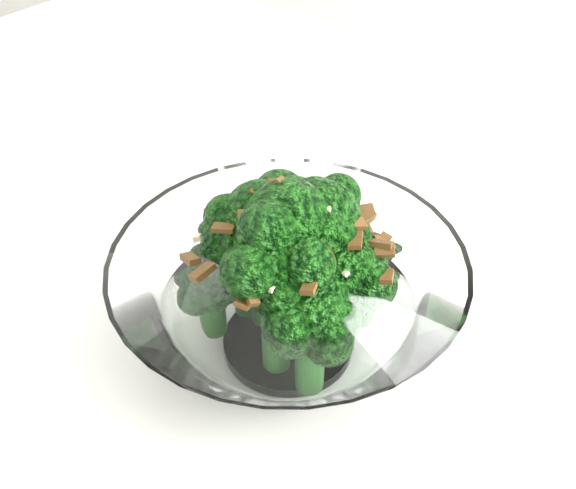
% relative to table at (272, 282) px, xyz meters
% --- Properties ---
extents(table, '(1.40, 1.16, 0.75)m').
position_rel_table_xyz_m(table, '(0.00, 0.00, 0.00)').
color(table, white).
rests_on(table, ground).
extents(broccoli_dish, '(0.22, 0.22, 0.14)m').
position_rel_table_xyz_m(broccoli_dish, '(0.06, -0.13, 0.12)').
color(broccoli_dish, white).
rests_on(broccoli_dish, table).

